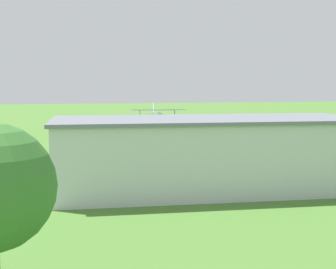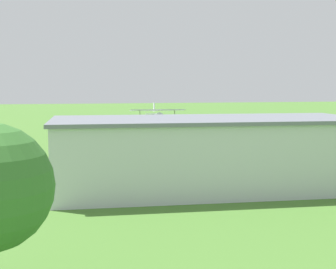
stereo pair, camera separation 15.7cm
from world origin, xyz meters
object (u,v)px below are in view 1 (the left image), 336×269
hangar (208,154)px  biplane (157,117)px  person_by_parked_cars (109,160)px  car_blue (36,170)px  person_beside_truck (294,157)px  person_walking_on_apron (59,166)px  person_near_hangar_door (276,158)px  person_crossing_taxiway (257,158)px

hangar → biplane: (0.67, -22.30, 2.19)m
biplane → person_by_parked_cars: (7.59, 7.10, -4.87)m
car_blue → person_beside_truck: bearing=-175.0°
car_blue → hangar: bearing=149.6°
biplane → person_walking_on_apron: 17.75m
person_beside_truck → person_near_hangar_door: (2.87, 0.57, -0.00)m
person_near_hangar_door → biplane: bearing=-36.0°
person_walking_on_apron → person_by_parked_cars: (-6.13, -3.04, 0.04)m
person_near_hangar_door → person_crossing_taxiway: bearing=-16.6°
person_near_hangar_door → person_walking_on_apron: bearing=0.1°
person_crossing_taxiway → person_near_hangar_door: bearing=163.4°
car_blue → person_beside_truck: person_beside_truck is taller
person_crossing_taxiway → person_beside_truck: bearing=178.6°
biplane → person_near_hangar_door: 17.82m
car_blue → person_crossing_taxiway: (-27.75, -3.00, -0.06)m
person_beside_truck → hangar: bearing=38.5°
person_crossing_taxiway → person_beside_truck: size_ratio=0.96×
person_beside_truck → biplane: bearing=-29.6°
hangar → person_walking_on_apron: 19.04m
person_by_parked_cars → person_near_hangar_door: (-21.44, 2.97, -0.05)m
biplane → person_walking_on_apron: biplane is taller
hangar → person_crossing_taxiway: (-10.84, -12.92, -2.77)m
car_blue → person_beside_truck: 33.09m
car_blue → person_by_parked_cars: bearing=-148.6°
hangar → person_by_parked_cars: 17.50m
car_blue → person_near_hangar_door: 30.18m
person_by_parked_cars → person_near_hangar_door: 21.65m
person_beside_truck → person_near_hangar_door: bearing=11.2°
person_crossing_taxiway → person_walking_on_apron: bearing=1.7°
person_walking_on_apron → person_near_hangar_door: 27.57m
hangar → person_near_hangar_door: bearing=-137.2°
hangar → biplane: bearing=-88.3°
person_crossing_taxiway → person_walking_on_apron: size_ratio=0.95×
person_walking_on_apron → person_beside_truck: (-30.45, -0.63, -0.01)m
biplane → person_near_hangar_door: bearing=144.0°
car_blue → person_walking_on_apron: 3.37m
person_walking_on_apron → person_near_hangar_door: size_ratio=1.01×
biplane → person_walking_on_apron: (13.72, 10.14, -4.91)m
hangar → biplane: 22.41m
person_by_parked_cars → car_blue: bearing=31.4°
car_blue → person_beside_truck: size_ratio=2.47×
car_blue → person_crossing_taxiway: bearing=-173.8°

